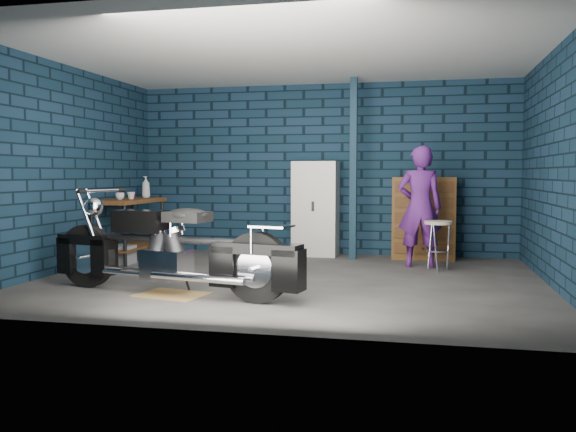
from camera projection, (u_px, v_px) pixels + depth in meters
name	position (u px, v px, depth m)	size (l,w,h in m)	color
ground	(289.00, 280.00, 7.37)	(6.00, 6.00, 0.00)	#54514E
room_walls	(298.00, 125.00, 7.78)	(6.02, 5.01, 2.71)	#102737
support_post	(353.00, 169.00, 9.06)	(0.10, 0.10, 2.70)	#122A3A
workbench	(129.00, 229.00, 9.03)	(0.60, 1.40, 0.91)	brown
drip_mat	(172.00, 295.00, 6.45)	(0.71, 0.53, 0.01)	#9B7543
motorcycle	(171.00, 243.00, 6.41)	(2.53, 0.69, 1.12)	black
person	(420.00, 207.00, 8.33)	(0.61, 0.40, 1.66)	#591F77
storage_bin	(119.00, 255.00, 8.68)	(0.42, 0.30, 0.26)	gray
locker	(316.00, 209.00, 9.51)	(0.69, 0.49, 1.47)	silver
tool_chest	(423.00, 218.00, 9.16)	(0.92, 0.51, 1.23)	brown
shop_stool	(438.00, 246.00, 8.03)	(0.36, 0.36, 0.66)	#BDB28F
cup_a	(120.00, 196.00, 8.76)	(0.12, 0.12, 0.10)	#BDB28F
cup_b	(131.00, 196.00, 8.89)	(0.11, 0.11, 0.10)	#BDB28F
mug_red	(132.00, 195.00, 9.13)	(0.07, 0.07, 0.10)	maroon
bottle	(146.00, 187.00, 9.52)	(0.13, 0.13, 0.33)	gray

